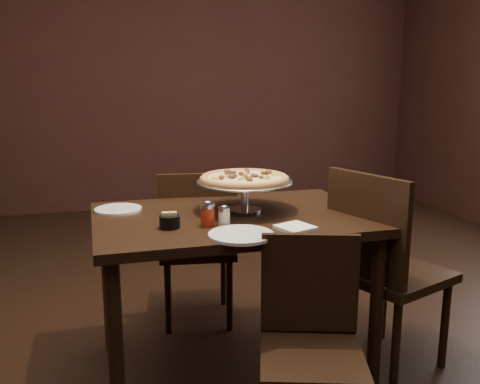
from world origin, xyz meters
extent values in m
cube|color=black|center=(0.00, 0.00, -0.01)|extent=(6.00, 7.00, 0.02)
cube|color=black|center=(0.00, 3.51, 1.40)|extent=(6.00, 0.02, 2.80)
cube|color=black|center=(0.07, 0.06, 0.76)|extent=(1.27, 0.85, 0.04)
cylinder|color=black|center=(-0.49, -0.30, 0.37)|extent=(0.06, 0.06, 0.74)
cylinder|color=black|center=(0.64, -0.28, 0.37)|extent=(0.06, 0.06, 0.74)
cylinder|color=black|center=(-0.50, 0.41, 0.37)|extent=(0.06, 0.06, 0.74)
cylinder|color=black|center=(0.63, 0.43, 0.37)|extent=(0.06, 0.06, 0.74)
cylinder|color=#AEAEB5|center=(0.14, 0.12, 0.79)|extent=(0.15, 0.15, 0.01)
cylinder|color=#AEAEB5|center=(0.14, 0.12, 0.85)|extent=(0.03, 0.03, 0.12)
cylinder|color=#AEAEB5|center=(0.14, 0.12, 0.92)|extent=(0.11, 0.11, 0.01)
cylinder|color=#939397|center=(0.14, 0.12, 0.92)|extent=(0.44, 0.44, 0.01)
torus|color=#939397|center=(0.14, 0.12, 0.93)|extent=(0.45, 0.45, 0.01)
cylinder|color=#A66232|center=(0.14, 0.12, 0.93)|extent=(0.41, 0.41, 0.01)
torus|color=#A66232|center=(0.14, 0.12, 0.94)|extent=(0.42, 0.42, 0.04)
cylinder|color=tan|center=(0.14, 0.12, 0.94)|extent=(0.35, 0.35, 0.01)
cylinder|color=beige|center=(-0.01, -0.11, 0.82)|extent=(0.05, 0.05, 0.07)
cylinder|color=#AEAEB5|center=(-0.01, -0.11, 0.86)|extent=(0.05, 0.05, 0.02)
ellipsoid|color=#AEAEB5|center=(-0.01, -0.11, 0.87)|extent=(0.03, 0.03, 0.01)
cylinder|color=maroon|center=(-0.08, -0.09, 0.82)|extent=(0.06, 0.06, 0.08)
cylinder|color=#AEAEB5|center=(-0.08, -0.09, 0.87)|extent=(0.06, 0.06, 0.02)
ellipsoid|color=#AEAEB5|center=(-0.08, -0.09, 0.89)|extent=(0.03, 0.03, 0.01)
cylinder|color=black|center=(-0.24, -0.08, 0.81)|extent=(0.09, 0.09, 0.05)
cube|color=tan|center=(-0.25, -0.08, 0.82)|extent=(0.04, 0.03, 0.06)
cube|color=tan|center=(-0.23, -0.08, 0.82)|extent=(0.04, 0.03, 0.06)
cube|color=white|center=(0.26, -0.24, 0.79)|extent=(0.17, 0.17, 0.01)
cylinder|color=silver|center=(-0.44, 0.28, 0.79)|extent=(0.22, 0.22, 0.01)
cylinder|color=silver|center=(0.02, -0.27, 0.79)|extent=(0.26, 0.26, 0.01)
cone|color=#AEAEB5|center=(0.33, 0.07, 0.93)|extent=(0.17, 0.17, 0.00)
cylinder|color=black|center=(0.33, 0.07, 0.93)|extent=(0.08, 0.13, 0.03)
cube|color=black|center=(0.01, 0.67, 0.43)|extent=(0.48, 0.48, 0.04)
cube|color=black|center=(-0.02, 0.48, 0.69)|extent=(0.42, 0.09, 0.44)
cylinder|color=black|center=(0.20, 0.81, 0.21)|extent=(0.04, 0.04, 0.41)
cylinder|color=black|center=(-0.14, 0.86, 0.21)|extent=(0.04, 0.04, 0.41)
cylinder|color=black|center=(0.16, 0.47, 0.21)|extent=(0.04, 0.04, 0.41)
cylinder|color=black|center=(-0.19, 0.52, 0.21)|extent=(0.04, 0.04, 0.41)
cube|color=black|center=(0.21, -0.58, 0.39)|extent=(0.48, 0.48, 0.04)
cube|color=black|center=(0.26, -0.42, 0.62)|extent=(0.37, 0.14, 0.40)
cylinder|color=black|center=(0.11, -0.39, 0.19)|extent=(0.03, 0.03, 0.37)
cube|color=black|center=(0.83, -0.08, 0.47)|extent=(0.59, 0.59, 0.04)
cube|color=black|center=(0.64, -0.15, 0.75)|extent=(0.20, 0.44, 0.48)
cylinder|color=black|center=(1.07, -0.19, 0.22)|extent=(0.04, 0.04, 0.45)
cylinder|color=black|center=(0.94, 0.16, 0.22)|extent=(0.04, 0.04, 0.45)
cylinder|color=black|center=(0.72, -0.32, 0.22)|extent=(0.04, 0.04, 0.45)
cylinder|color=black|center=(0.59, 0.03, 0.22)|extent=(0.04, 0.04, 0.45)
camera|label=1|loc=(-0.52, -2.25, 1.41)|focal=40.00mm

